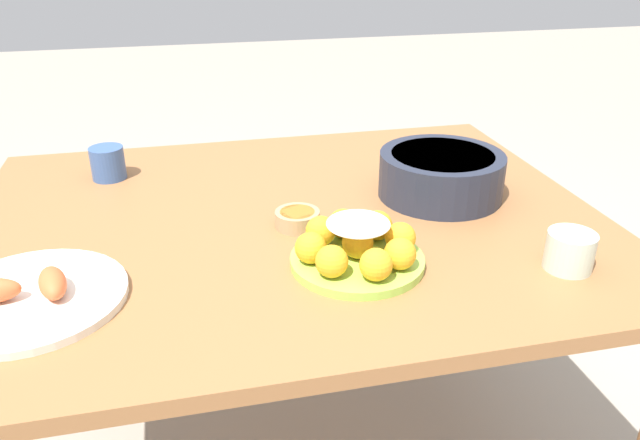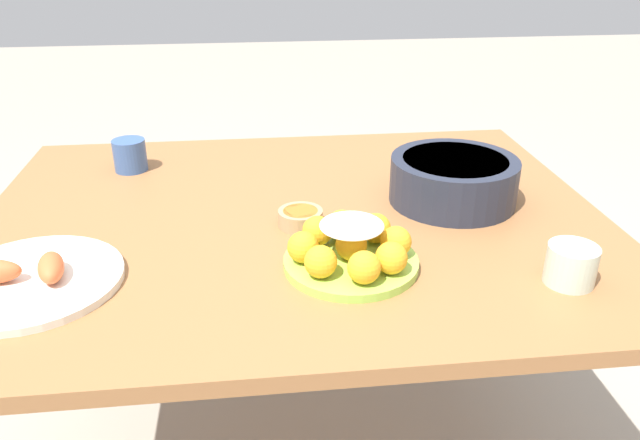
{
  "view_description": "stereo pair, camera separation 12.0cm",
  "coord_description": "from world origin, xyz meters",
  "px_view_note": "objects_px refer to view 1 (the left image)",
  "views": [
    {
      "loc": [
        -0.2,
        -1.17,
        1.27
      ],
      "look_at": [
        0.04,
        -0.11,
        0.74
      ],
      "focal_mm": 35.0,
      "sensor_mm": 36.0,
      "label": 1
    },
    {
      "loc": [
        -0.08,
        -1.19,
        1.27
      ],
      "look_at": [
        0.04,
        -0.11,
        0.74
      ],
      "focal_mm": 35.0,
      "sensor_mm": 36.0,
      "label": 2
    }
  ],
  "objects_px": {
    "dining_table": "(289,250)",
    "seafood_platter": "(27,296)",
    "cup_near": "(570,251)",
    "sauce_bowl": "(297,218)",
    "cake_plate": "(358,247)",
    "serving_bowl": "(441,174)",
    "cup_far": "(108,163)"
  },
  "relations": [
    {
      "from": "dining_table",
      "to": "seafood_platter",
      "type": "distance_m",
      "value": 0.53
    },
    {
      "from": "cup_near",
      "to": "sauce_bowl",
      "type": "bearing_deg",
      "value": 148.25
    },
    {
      "from": "sauce_bowl",
      "to": "cake_plate",
      "type": "bearing_deg",
      "value": -66.56
    },
    {
      "from": "serving_bowl",
      "to": "sauce_bowl",
      "type": "bearing_deg",
      "value": -166.53
    },
    {
      "from": "serving_bowl",
      "to": "cup_far",
      "type": "distance_m",
      "value": 0.78
    },
    {
      "from": "cake_plate",
      "to": "cup_near",
      "type": "distance_m",
      "value": 0.38
    },
    {
      "from": "serving_bowl",
      "to": "seafood_platter",
      "type": "height_order",
      "value": "serving_bowl"
    },
    {
      "from": "serving_bowl",
      "to": "seafood_platter",
      "type": "bearing_deg",
      "value": -162.63
    },
    {
      "from": "cup_far",
      "to": "dining_table",
      "type": "bearing_deg",
      "value": -38.42
    },
    {
      "from": "serving_bowl",
      "to": "cup_far",
      "type": "relative_size",
      "value": 3.45
    },
    {
      "from": "dining_table",
      "to": "cup_far",
      "type": "xyz_separation_m",
      "value": [
        -0.38,
        0.3,
        0.12
      ]
    },
    {
      "from": "serving_bowl",
      "to": "cup_near",
      "type": "height_order",
      "value": "serving_bowl"
    },
    {
      "from": "dining_table",
      "to": "cake_plate",
      "type": "height_order",
      "value": "cake_plate"
    },
    {
      "from": "serving_bowl",
      "to": "cup_near",
      "type": "bearing_deg",
      "value": -74.65
    },
    {
      "from": "sauce_bowl",
      "to": "cup_far",
      "type": "relative_size",
      "value": 1.14
    },
    {
      "from": "dining_table",
      "to": "cake_plate",
      "type": "bearing_deg",
      "value": -69.4
    },
    {
      "from": "cake_plate",
      "to": "sauce_bowl",
      "type": "height_order",
      "value": "cake_plate"
    },
    {
      "from": "cup_near",
      "to": "cup_far",
      "type": "distance_m",
      "value": 1.04
    },
    {
      "from": "cake_plate",
      "to": "seafood_platter",
      "type": "xyz_separation_m",
      "value": [
        -0.56,
        -0.0,
        -0.02
      ]
    },
    {
      "from": "dining_table",
      "to": "cup_near",
      "type": "bearing_deg",
      "value": -35.89
    },
    {
      "from": "cup_near",
      "to": "serving_bowl",
      "type": "bearing_deg",
      "value": 105.35
    },
    {
      "from": "cake_plate",
      "to": "cup_near",
      "type": "xyz_separation_m",
      "value": [
        0.36,
        -0.1,
        -0.0
      ]
    },
    {
      "from": "cup_far",
      "to": "cake_plate",
      "type": "bearing_deg",
      "value": -48.65
    },
    {
      "from": "cake_plate",
      "to": "seafood_platter",
      "type": "relative_size",
      "value": 0.78
    },
    {
      "from": "cake_plate",
      "to": "cup_far",
      "type": "bearing_deg",
      "value": 131.35
    },
    {
      "from": "cake_plate",
      "to": "serving_bowl",
      "type": "xyz_separation_m",
      "value": [
        0.27,
        0.26,
        0.02
      ]
    },
    {
      "from": "cup_far",
      "to": "serving_bowl",
      "type": "bearing_deg",
      "value": -20.46
    },
    {
      "from": "serving_bowl",
      "to": "seafood_platter",
      "type": "distance_m",
      "value": 0.87
    },
    {
      "from": "serving_bowl",
      "to": "cup_far",
      "type": "height_order",
      "value": "serving_bowl"
    },
    {
      "from": "seafood_platter",
      "to": "cup_near",
      "type": "distance_m",
      "value": 0.93
    },
    {
      "from": "dining_table",
      "to": "serving_bowl",
      "type": "relative_size",
      "value": 4.75
    },
    {
      "from": "sauce_bowl",
      "to": "cup_far",
      "type": "bearing_deg",
      "value": 137.73
    }
  ]
}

